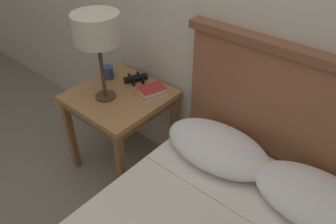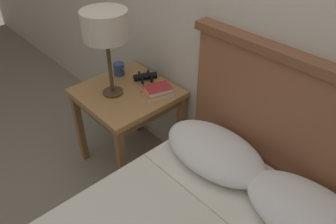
{
  "view_description": "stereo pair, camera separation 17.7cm",
  "coord_description": "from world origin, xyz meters",
  "px_view_note": "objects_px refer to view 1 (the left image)",
  "views": [
    {
      "loc": [
        0.8,
        -0.48,
        1.77
      ],
      "look_at": [
        -0.13,
        0.61,
        0.72
      ],
      "focal_mm": 35.0,
      "sensor_mm": 36.0,
      "label": 1
    },
    {
      "loc": [
        0.93,
        -0.35,
        1.77
      ],
      "look_at": [
        -0.13,
        0.61,
        0.72
      ],
      "focal_mm": 35.0,
      "sensor_mm": 36.0,
      "label": 2
    }
  ],
  "objects_px": {
    "book_stacked_on_top": "(152,90)",
    "coffee_mug": "(108,72)",
    "book_on_nightstand": "(151,94)",
    "table_lamp": "(97,30)",
    "nightstand": "(120,104)",
    "binoculars_pair": "(136,78)"
  },
  "relations": [
    {
      "from": "book_stacked_on_top",
      "to": "coffee_mug",
      "type": "bearing_deg",
      "value": -175.46
    },
    {
      "from": "book_stacked_on_top",
      "to": "coffee_mug",
      "type": "height_order",
      "value": "coffee_mug"
    },
    {
      "from": "book_stacked_on_top",
      "to": "coffee_mug",
      "type": "xyz_separation_m",
      "value": [
        -0.38,
        -0.03,
        -0.0
      ]
    },
    {
      "from": "book_stacked_on_top",
      "to": "book_on_nightstand",
      "type": "bearing_deg",
      "value": -105.97
    },
    {
      "from": "book_on_nightstand",
      "to": "coffee_mug",
      "type": "xyz_separation_m",
      "value": [
        -0.38,
        -0.03,
        0.03
      ]
    },
    {
      "from": "book_stacked_on_top",
      "to": "table_lamp",
      "type": "bearing_deg",
      "value": -136.55
    },
    {
      "from": "nightstand",
      "to": "table_lamp",
      "type": "height_order",
      "value": "table_lamp"
    },
    {
      "from": "book_stacked_on_top",
      "to": "coffee_mug",
      "type": "distance_m",
      "value": 0.38
    },
    {
      "from": "nightstand",
      "to": "table_lamp",
      "type": "relative_size",
      "value": 1.15
    },
    {
      "from": "table_lamp",
      "to": "coffee_mug",
      "type": "distance_m",
      "value": 0.47
    },
    {
      "from": "binoculars_pair",
      "to": "table_lamp",
      "type": "bearing_deg",
      "value": -91.56
    },
    {
      "from": "table_lamp",
      "to": "binoculars_pair",
      "type": "height_order",
      "value": "table_lamp"
    },
    {
      "from": "table_lamp",
      "to": "book_on_nightstand",
      "type": "bearing_deg",
      "value": 42.95
    },
    {
      "from": "coffee_mug",
      "to": "book_on_nightstand",
      "type": "bearing_deg",
      "value": 3.83
    },
    {
      "from": "coffee_mug",
      "to": "book_stacked_on_top",
      "type": "bearing_deg",
      "value": 4.54
    },
    {
      "from": "book_on_nightstand",
      "to": "binoculars_pair",
      "type": "bearing_deg",
      "value": 161.93
    },
    {
      "from": "nightstand",
      "to": "coffee_mug",
      "type": "distance_m",
      "value": 0.26
    },
    {
      "from": "book_stacked_on_top",
      "to": "binoculars_pair",
      "type": "bearing_deg",
      "value": 163.26
    },
    {
      "from": "table_lamp",
      "to": "book_on_nightstand",
      "type": "height_order",
      "value": "table_lamp"
    },
    {
      "from": "table_lamp",
      "to": "book_stacked_on_top",
      "type": "xyz_separation_m",
      "value": [
        0.21,
        0.2,
        -0.4
      ]
    },
    {
      "from": "nightstand",
      "to": "book_stacked_on_top",
      "type": "xyz_separation_m",
      "value": [
        0.18,
        0.12,
        0.13
      ]
    },
    {
      "from": "nightstand",
      "to": "book_stacked_on_top",
      "type": "bearing_deg",
      "value": 34.6
    }
  ]
}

